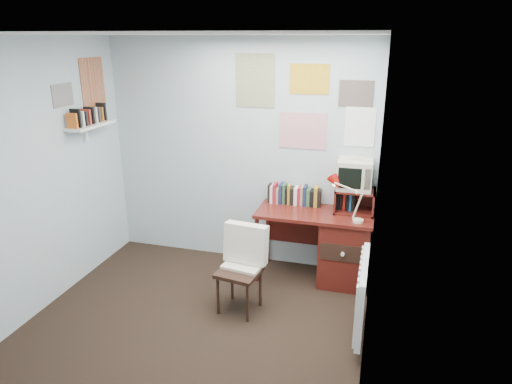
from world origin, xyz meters
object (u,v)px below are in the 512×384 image
desk (339,246)px  radiator (362,294)px  crt_tv (355,173)px  desk_chair (239,272)px  tv_riser (355,201)px  wall_shelf (91,125)px  desk_lamp (359,204)px

desk → radiator: bearing=-72.8°
crt_tv → desk: bearing=-128.2°
desk_chair → radiator: 1.14m
tv_riser → wall_shelf: bearing=-169.7°
desk → desk_chair: desk_chair is taller
desk_lamp → desk_chair: bearing=-163.2°
radiator → desk_lamp: bearing=98.3°
desk_chair → desk_lamp: desk_lamp is taller
desk → radiator: (0.29, -0.93, 0.01)m
desk_lamp → radiator: (0.11, -0.77, -0.53)m
desk_chair → crt_tv: (0.94, 0.95, 0.77)m
desk → wall_shelf: wall_shelf is taller
desk → wall_shelf: (-2.57, -0.38, 1.21)m
crt_tv → wall_shelf: (-2.67, -0.51, 0.45)m
desk → crt_tv: 0.79m
tv_riser → desk: bearing=-137.0°
tv_riser → wall_shelf: wall_shelf is taller
crt_tv → radiator: 1.31m
desk_lamp → wall_shelf: size_ratio=0.62×
desk → wall_shelf: bearing=-171.6°
crt_tv → desk_lamp: bearing=-76.1°
desk_chair → crt_tv: size_ratio=2.33×
tv_riser → wall_shelf: (-2.69, -0.49, 0.74)m
desk → tv_riser: (0.12, 0.11, 0.48)m
crt_tv → wall_shelf: size_ratio=0.56×
radiator → crt_tv: bearing=100.2°
desk_lamp → wall_shelf: (-2.75, -0.22, 0.67)m
desk → desk_chair: size_ratio=1.49×
wall_shelf → desk: bearing=8.4°
wall_shelf → desk_lamp: bearing=4.6°
crt_tv → tv_riser: bearing=-45.9°
desk_chair → tv_riser: size_ratio=2.01×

